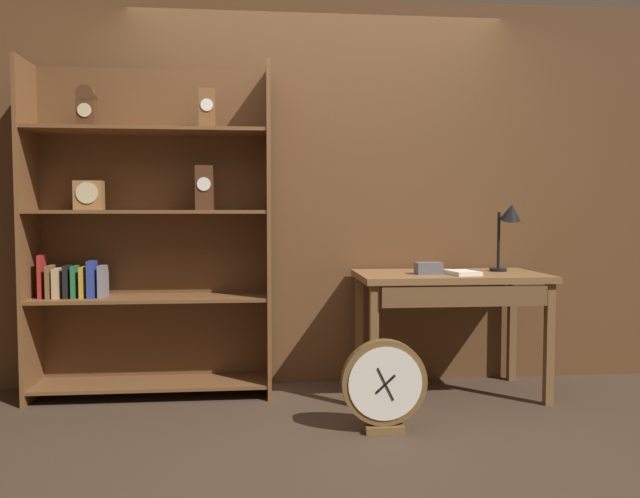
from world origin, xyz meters
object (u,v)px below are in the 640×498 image
Objects in this scene: bookshelf at (148,236)px; workbench at (450,289)px; toolbox_small at (428,268)px; round_clock_large at (384,385)px; desk_lamp at (509,221)px; open_repair_manual at (462,273)px.

bookshelf reaches higher than workbench.
bookshelf is at bearing 174.24° from workbench.
round_clock_large is at bearing -124.17° from toolbox_small.
workbench is at bearing -5.76° from bookshelf.
desk_lamp is (0.40, 0.07, 0.43)m from workbench.
round_clock_large is (-0.59, -0.52, -0.54)m from open_repair_manual.
bookshelf is 1.76m from round_clock_large.
open_repair_manual is 0.44× the size of round_clock_large.
round_clock_large is at bearing -148.49° from open_repair_manual.
bookshelf is 13.14× the size of toolbox_small.
desk_lamp is (2.31, -0.13, 0.09)m from bookshelf.
toolbox_small is 0.32× the size of round_clock_large.
desk_lamp reaches higher than toolbox_small.
workbench is 0.15m from open_repair_manual.
round_clock_large is (1.36, -0.81, -0.77)m from bookshelf.
workbench is 5.33× the size of open_repair_manual.
desk_lamp is at bearing -3.14° from bookshelf.
open_repair_manual is at bearing -156.23° from desk_lamp.
toolbox_small is at bearing -7.37° from bookshelf.
open_repair_manual is 0.96m from round_clock_large.
desk_lamp is at bearing 13.81° from open_repair_manual.
desk_lamp is 2.07× the size of open_repair_manual.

